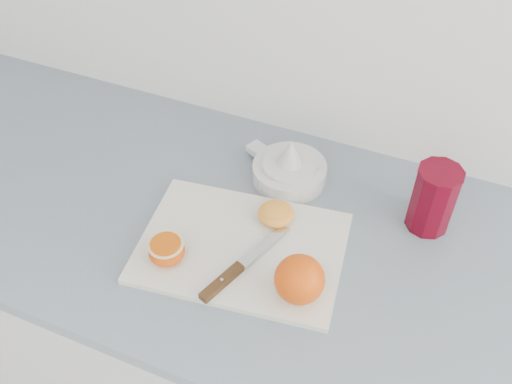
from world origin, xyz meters
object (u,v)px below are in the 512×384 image
Objects in this scene: counter at (287,361)px; red_tumbler at (433,201)px; cutting_board at (242,248)px; citrus_juicer at (289,169)px; half_orange at (167,251)px.

red_tumbler reaches higher than counter.
cutting_board is 1.96× the size of citrus_juicer.
red_tumbler is at bearing -3.11° from citrus_juicer.
red_tumbler is (0.40, 0.27, 0.03)m from half_orange.
cutting_board is at bearing -144.85° from counter.
counter is 0.56m from red_tumbler.
cutting_board reaches higher than counter.
half_orange is (-0.11, -0.08, 0.03)m from cutting_board.
citrus_juicer is (-0.07, 0.15, 0.47)m from counter.
citrus_juicer is at bearing 115.62° from counter.
citrus_juicer is 1.38× the size of red_tumbler.
cutting_board is at bearing 35.32° from half_orange.
cutting_board is 0.36m from red_tumbler.
red_tumbler reaches higher than half_orange.
citrus_juicer is 0.29m from red_tumbler.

